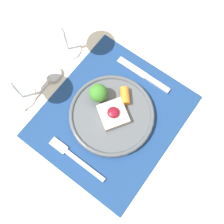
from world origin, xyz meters
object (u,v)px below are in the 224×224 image
(dinner_plate, at_px, (111,111))
(spoon, at_px, (52,78))
(fork, at_px, (73,157))
(wine_glass_near, at_px, (61,24))
(wine_glass_far, at_px, (6,79))
(knife, at_px, (147,77))

(dinner_plate, relative_size, spoon, 1.43)
(fork, distance_m, spoon, 0.25)
(wine_glass_near, bearing_deg, wine_glass_far, 178.38)
(dinner_plate, height_order, spoon, dinner_plate)
(fork, height_order, knife, knife)
(wine_glass_near, relative_size, wine_glass_far, 0.99)
(fork, xyz_separation_m, wine_glass_far, (0.05, 0.23, 0.12))
(fork, bearing_deg, dinner_plate, -2.78)
(wine_glass_far, bearing_deg, knife, -43.69)
(dinner_plate, xyz_separation_m, knife, (0.15, -0.02, -0.01))
(fork, relative_size, knife, 1.00)
(dinner_plate, xyz_separation_m, wine_glass_far, (-0.11, 0.24, 0.11))
(dinner_plate, height_order, fork, dinner_plate)
(knife, bearing_deg, spoon, 128.66)
(fork, distance_m, knife, 0.32)
(dinner_plate, bearing_deg, fork, 177.06)
(fork, height_order, wine_glass_far, wine_glass_far)
(dinner_plate, bearing_deg, knife, -6.84)
(knife, relative_size, wine_glass_far, 1.03)
(knife, distance_m, wine_glass_near, 0.29)
(spoon, bearing_deg, dinner_plate, -84.06)
(knife, bearing_deg, fork, 176.89)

